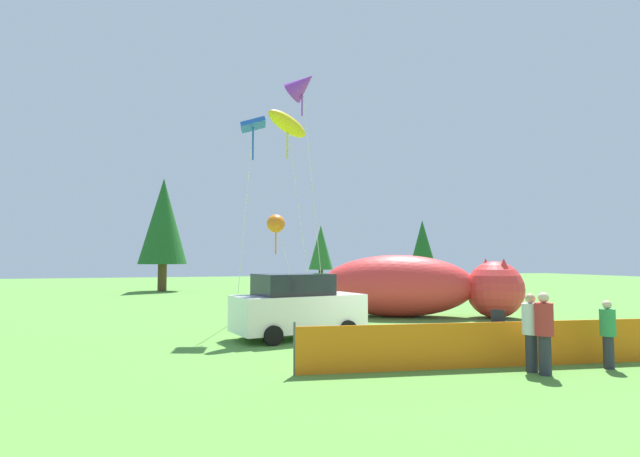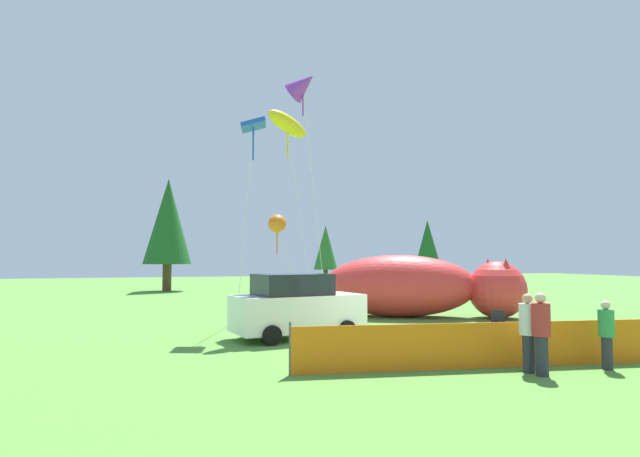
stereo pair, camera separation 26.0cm
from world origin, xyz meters
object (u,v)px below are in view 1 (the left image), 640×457
kite_blue_box (253,129)px  parked_car (297,307)px  kite_yellow_hero (287,125)px  spectator_in_green_shirt (608,331)px  kite_orange_flower (276,224)px  kite_purple_delta (302,85)px  folding_chair (497,321)px  spectator_in_blue_shirt (544,330)px  inflatable_cat (417,288)px  spectator_in_white_shirt (531,329)px

kite_blue_box → parked_car: bearing=-64.7°
parked_car → kite_blue_box: kite_blue_box is taller
parked_car → kite_yellow_hero: kite_yellow_hero is taller
spectator_in_green_shirt → kite_orange_flower: 13.16m
kite_purple_delta → kite_orange_flower: (-0.75, 1.41, -5.63)m
kite_purple_delta → parked_car: bearing=-108.1°
folding_chair → kite_orange_flower: size_ratio=0.20×
folding_chair → spectator_in_green_shirt: size_ratio=0.56×
spectator_in_green_shirt → spectator_in_blue_shirt: 1.89m
inflatable_cat → kite_orange_flower: size_ratio=1.94×
kite_purple_delta → kite_yellow_hero: bearing=-122.2°
spectator_in_blue_shirt → kite_purple_delta: bearing=104.1°
spectator_in_green_shirt → spectator_in_blue_shirt: spectator_in_blue_shirt is taller
kite_blue_box → kite_yellow_hero: kite_yellow_hero is taller
folding_chair → spectator_in_white_shirt: 5.05m
kite_yellow_hero → spectator_in_blue_shirt: bearing=-67.3°
kite_yellow_hero → kite_orange_flower: bearing=84.6°
spectator_in_blue_shirt → kite_yellow_hero: kite_yellow_hero is taller
inflatable_cat → kite_blue_box: bearing=-141.9°
spectator_in_white_shirt → kite_purple_delta: bearing=104.3°
spectator_in_white_shirt → spectator_in_green_shirt: bearing=-8.6°
spectator_in_blue_shirt → kite_blue_box: size_ratio=0.23×
folding_chair → spectator_in_blue_shirt: bearing=27.9°
spectator_in_green_shirt → kite_purple_delta: 14.23m
parked_car → kite_blue_box: (-1.08, 2.28, 6.30)m
kite_blue_box → kite_purple_delta: bearing=31.5°
parked_car → spectator_in_green_shirt: (5.67, -6.56, -0.15)m
spectator_in_green_shirt → kite_yellow_hero: bearing=122.6°
kite_yellow_hero → kite_orange_flower: size_ratio=1.83×
spectator_in_blue_shirt → kite_yellow_hero: size_ratio=0.22×
kite_purple_delta → kite_orange_flower: bearing=117.9°
inflatable_cat → kite_yellow_hero: kite_yellow_hero is taller
inflatable_cat → kite_yellow_hero: 9.14m
kite_blue_box → kite_yellow_hero: bearing=-11.2°
kite_purple_delta → spectator_in_blue_shirt: bearing=-75.9°
inflatable_cat → kite_orange_flower: 6.78m
kite_purple_delta → kite_orange_flower: 5.85m
folding_chair → kite_blue_box: kite_blue_box is taller
inflatable_cat → kite_purple_delta: (-5.34, -0.31, 8.41)m
spectator_in_blue_shirt → kite_orange_flower: kite_orange_flower is taller
parked_car → folding_chair: (6.19, -1.88, -0.47)m
parked_car → kite_blue_box: bearing=104.7°
inflatable_cat → kite_yellow_hero: size_ratio=1.06×
folding_chair → spectator_in_green_shirt: 4.72m
spectator_in_blue_shirt → kite_orange_flower: bearing=105.9°
spectator_in_white_shirt → spectator_in_blue_shirt: spectator_in_blue_shirt is taller
inflatable_cat → spectator_in_white_shirt: size_ratio=4.91×
parked_car → folding_chair: bearing=-27.4°
folding_chair → kite_orange_flower: (-5.74, 6.97, 3.50)m
kite_blue_box → spectator_in_green_shirt: bearing=-52.6°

